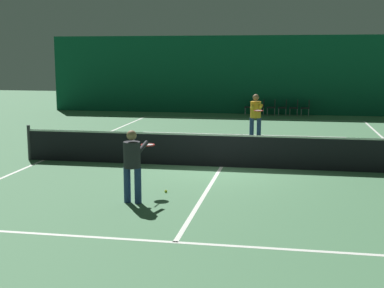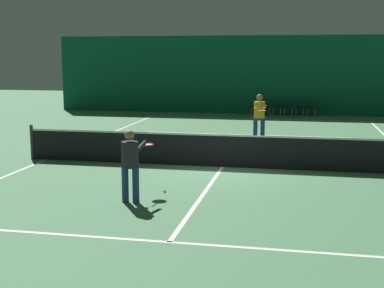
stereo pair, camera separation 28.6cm
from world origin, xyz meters
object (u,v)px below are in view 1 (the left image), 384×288
courtside_chair_5 (307,107)px  tennis_ball (166,191)px  courtside_chair_1 (261,106)px  courtside_chair_2 (273,106)px  tennis_net (222,149)px  player_near (133,160)px  courtside_chair_4 (295,107)px  player_far (256,114)px  courtside_chair_3 (284,106)px  courtside_chair_0 (250,106)px

courtside_chair_5 → tennis_ball: bearing=-12.4°
courtside_chair_1 → courtside_chair_2: bearing=90.0°
tennis_net → courtside_chair_5: size_ratio=14.29×
tennis_net → courtside_chair_5: bearing=78.5°
courtside_chair_2 → player_near: bearing=-7.8°
tennis_ball → courtside_chair_2: bearing=83.5°
courtside_chair_4 → courtside_chair_5: (0.59, 0.00, 0.00)m
courtside_chair_5 → courtside_chair_1: bearing=-90.0°
courtside_chair_4 → courtside_chair_2: bearing=-90.0°
player_near → player_far: (2.08, 9.11, 0.08)m
courtside_chair_1 → tennis_ball: size_ratio=12.73×
courtside_chair_5 → player_near: bearing=-13.3°
tennis_net → player_near: (-1.43, -4.07, 0.42)m
courtside_chair_3 → courtside_chair_4: bearing=90.0°
player_far → courtside_chair_3: 8.76m
player_far → courtside_chair_0: (-0.82, 8.69, -0.53)m
courtside_chair_0 → tennis_ball: (-0.75, -16.88, -0.45)m
tennis_net → player_far: bearing=82.7°
courtside_chair_4 → player_near: bearing=-11.5°
player_near → courtside_chair_4: 18.18m
player_near → courtside_chair_0: (1.26, 17.80, -0.45)m
player_far → courtside_chair_2: size_ratio=2.07×
player_far → courtside_chair_2: bearing=168.3°
tennis_net → courtside_chair_1: (0.42, 13.73, -0.03)m
tennis_ball → courtside_chair_3: bearing=81.5°
player_far → courtside_chair_4: 8.84m
courtside_chair_4 → tennis_ball: size_ratio=12.73×
courtside_chair_5 → courtside_chair_2: bearing=-90.0°
player_far → courtside_chair_5: player_far is taller
courtside_chair_1 → courtside_chair_4: (1.78, 0.00, 0.00)m
courtside_chair_0 → courtside_chair_3: (1.78, 0.00, 0.00)m
courtside_chair_2 → courtside_chair_4: bearing=90.0°
courtside_chair_1 → courtside_chair_3: same height
player_near → courtside_chair_2: (2.44, 17.80, -0.45)m
player_near → courtside_chair_1: 17.91m
courtside_chair_2 → courtside_chair_5: bearing=90.0°
player_far → courtside_chair_3: size_ratio=2.07×
courtside_chair_1 → tennis_ball: courtside_chair_1 is taller
player_far → courtside_chair_4: size_ratio=2.07×
player_far → courtside_chair_1: size_ratio=2.07×
courtside_chair_2 → courtside_chair_3: bearing=90.0°
player_far → courtside_chair_0: size_ratio=2.07×
player_near → courtside_chair_5: size_ratio=1.90×
courtside_chair_0 → tennis_ball: 16.90m
courtside_chair_1 → courtside_chair_5: size_ratio=1.00×
courtside_chair_2 → courtside_chair_4: size_ratio=1.00×
player_far → courtside_chair_2: (0.37, 8.69, -0.53)m
courtside_chair_5 → courtside_chair_3: bearing=-90.0°
courtside_chair_2 → player_far: bearing=-2.4°
courtside_chair_0 → courtside_chair_5: (2.96, 0.00, 0.00)m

